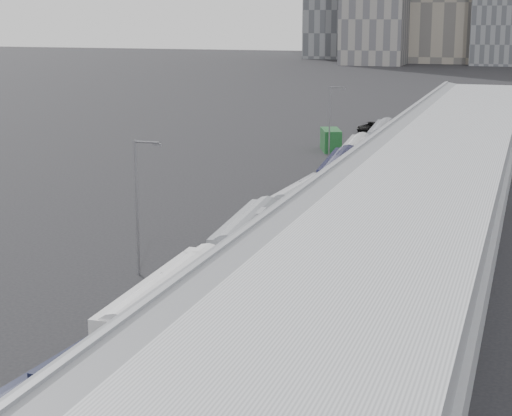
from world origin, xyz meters
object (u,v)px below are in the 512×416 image
at_px(bus_4, 305,205).
at_px(street_lamp_near, 139,199).
at_px(bus_2, 169,315).
at_px(bus_3, 249,243).
at_px(bus_7, 383,140).
at_px(bus_6, 356,158).
at_px(street_lamp_far, 331,117).
at_px(shipping_container, 331,140).
at_px(suv, 370,127).
at_px(bus_5, 340,178).

relative_size(bus_4, street_lamp_near, 1.28).
distance_m(bus_2, bus_3, 16.04).
bearing_deg(bus_2, street_lamp_near, 120.89).
bearing_deg(bus_7, bus_6, -96.29).
distance_m(bus_6, street_lamp_far, 11.28).
height_order(street_lamp_near, shipping_container, street_lamp_near).
distance_m(bus_3, bus_6, 39.47).
height_order(shipping_container, suv, shipping_container).
bearing_deg(bus_2, bus_7, 88.70).
distance_m(street_lamp_far, shipping_container, 6.23).
xyz_separation_m(bus_7, street_lamp_far, (-5.74, -5.51, 3.56)).
height_order(bus_2, suv, bus_2).
xyz_separation_m(bus_3, shipping_container, (-6.40, 53.63, -0.14)).
height_order(bus_7, street_lamp_far, street_lamp_far).
height_order(bus_3, suv, bus_3).
xyz_separation_m(bus_3, bus_6, (-0.05, 39.47, -0.01)).
bearing_deg(suv, bus_5, -66.28).
relative_size(bus_4, bus_5, 0.86).
height_order(bus_3, street_lamp_far, street_lamp_far).
relative_size(shipping_container, suv, 1.01).
relative_size(bus_6, street_lamp_near, 1.35).
distance_m(bus_4, bus_5, 11.94).
relative_size(bus_6, suv, 2.41).
distance_m(bus_7, shipping_container, 6.87).
height_order(bus_7, street_lamp_near, street_lamp_near).
relative_size(bus_3, suv, 2.42).
relative_size(bus_4, bus_7, 0.91).
bearing_deg(bus_7, shipping_container, -178.88).
relative_size(bus_4, shipping_container, 2.26).
xyz_separation_m(bus_4, bus_5, (0.52, 11.92, 0.23)).
distance_m(bus_7, street_lamp_far, 8.72).
height_order(bus_2, street_lamp_far, street_lamp_far).
bearing_deg(street_lamp_far, bus_5, -74.41).
distance_m(bus_5, street_lamp_near, 32.09).
height_order(bus_5, shipping_container, bus_5).
bearing_deg(bus_2, bus_6, 89.26).
xyz_separation_m(street_lamp_far, shipping_container, (-1.10, 4.85, -3.74)).
xyz_separation_m(bus_3, street_lamp_far, (-5.30, 48.77, 3.61)).
height_order(bus_3, bus_6, bus_3).
bearing_deg(bus_7, street_lamp_far, -140.56).
xyz_separation_m(street_lamp_near, street_lamp_far, (1.05, 53.69, -0.31)).
bearing_deg(bus_2, street_lamp_far, 93.78).
bearing_deg(suv, street_lamp_near, -74.39).
bearing_deg(bus_6, bus_5, -90.32).
xyz_separation_m(bus_5, bus_7, (-0.59, 28.20, -0.09)).
xyz_separation_m(bus_2, shipping_container, (-7.09, 69.65, -0.23)).
distance_m(street_lamp_near, street_lamp_far, 53.70).
height_order(bus_5, street_lamp_far, street_lamp_far).
bearing_deg(street_lamp_far, bus_4, -80.47).
height_order(bus_2, street_lamp_near, street_lamp_near).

